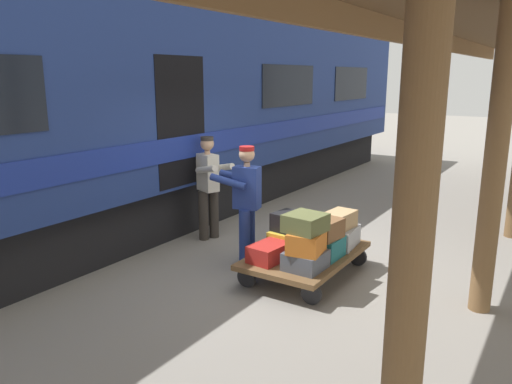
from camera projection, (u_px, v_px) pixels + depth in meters
The scene contains 17 objects.
ground_plane at pixel (303, 268), 6.99m from camera, with size 60.00×60.00×0.00m, color gray.
platform_canopy at pixel (505, 14), 5.05m from camera, with size 3.20×19.91×3.56m.
train_car at pixel (115, 111), 8.44m from camera, with size 3.02×19.46×4.00m.
luggage_cart at pixel (305, 256), 6.68m from camera, with size 1.18×1.85×0.33m.
suitcase_gray_aluminum at pixel (339, 236), 6.92m from camera, with size 0.45×0.58×0.27m, color #9EA0A5.
suitcase_teal_softside at pixel (323, 247), 6.50m from camera, with size 0.45×0.45×0.27m, color #1E666B.
suitcase_slate_roller at pixel (306, 260), 6.09m from camera, with size 0.44×0.48×0.22m, color #4C515B.
suitcase_red_plastic at pixel (269, 252), 6.37m from camera, with size 0.37×0.55×0.22m, color #AD231E.
suitcase_navy_fabric at pixel (306, 229), 7.19m from camera, with size 0.46×0.52×0.29m, color navy.
suitcase_yellow_case at pixel (289, 240), 6.78m from camera, with size 0.38×0.52×0.27m, color gold.
suitcase_tan_vintage at pixel (340, 220), 6.83m from camera, with size 0.32×0.48×0.23m, color tan.
suitcase_black_hardshell at pixel (287, 221), 6.73m from camera, with size 0.32×0.38×0.25m, color black.
suitcase_brown_leather at pixel (323, 228), 6.42m from camera, with size 0.43×0.42×0.25m, color brown.
suitcase_orange_carryall at pixel (306, 242), 6.01m from camera, with size 0.39×0.44×0.25m, color #CC6B23.
suitcase_olive_duffel at pixel (305, 223), 6.00m from camera, with size 0.44×0.45×0.22m, color brown.
porter_in_overalls at pixel (246, 201), 7.00m from camera, with size 0.72×0.53×1.70m.
porter_by_door at pixel (209, 184), 8.06m from camera, with size 0.73×0.58×1.70m.
Camera 1 is at (-3.00, 5.87, 2.65)m, focal length 34.76 mm.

